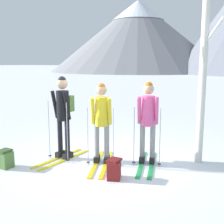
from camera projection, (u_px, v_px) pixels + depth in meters
name	position (u px, v px, depth m)	size (l,w,h in m)	color
ground_plane	(104.00, 160.00, 6.37)	(400.00, 400.00, 0.00)	white
skier_in_black	(63.00, 112.00, 6.35)	(0.61, 1.61, 1.87)	yellow
skier_in_yellow	(102.00, 118.00, 6.08)	(0.88, 1.66, 1.74)	yellow
skier_in_pink	(148.00, 119.00, 6.03)	(0.76, 1.67, 1.77)	green
birch_tree_slender	(203.00, 69.00, 5.92)	(0.47, 0.46, 4.02)	silver
backpack_on_snow_front	(114.00, 169.00, 5.35)	(0.34, 0.38, 0.38)	maroon
backpack_on_snow_beside	(5.00, 159.00, 5.92)	(0.34, 0.28, 0.38)	#4C7238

